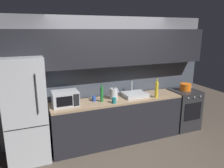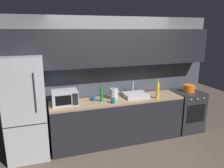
# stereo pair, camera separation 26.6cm
# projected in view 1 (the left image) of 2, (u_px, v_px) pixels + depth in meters

# --- Properties ---
(ground_plane) EXTENTS (10.00, 10.00, 0.00)m
(ground_plane) POSITION_uv_depth(u_px,v_px,m) (138.00, 164.00, 3.68)
(ground_plane) COLOR #4C4238
(back_wall) EXTENTS (4.40, 0.44, 2.50)m
(back_wall) POSITION_uv_depth(u_px,v_px,m) (112.00, 65.00, 4.38)
(back_wall) COLOR slate
(back_wall) RESTS_ON ground
(counter_run) EXTENTS (2.66, 0.60, 0.90)m
(counter_run) POSITION_uv_depth(u_px,v_px,m) (118.00, 120.00, 4.38)
(counter_run) COLOR black
(counter_run) RESTS_ON ground
(refrigerator) EXTENTS (0.68, 0.69, 1.82)m
(refrigerator) POSITION_uv_depth(u_px,v_px,m) (26.00, 110.00, 3.64)
(refrigerator) COLOR #ADAFB5
(refrigerator) RESTS_ON ground
(oven_range) EXTENTS (0.60, 0.62, 0.90)m
(oven_range) POSITION_uv_depth(u_px,v_px,m) (183.00, 109.00, 4.99)
(oven_range) COLOR #232326
(oven_range) RESTS_ON ground
(microwave) EXTENTS (0.46, 0.35, 0.27)m
(microwave) POSITION_uv_depth(u_px,v_px,m) (65.00, 98.00, 3.88)
(microwave) COLOR #A8AAAF
(microwave) RESTS_ON counter_run
(sink_basin) EXTENTS (0.48, 0.38, 0.30)m
(sink_basin) POSITION_uv_depth(u_px,v_px,m) (135.00, 94.00, 4.43)
(sink_basin) COLOR #ADAFB5
(sink_basin) RESTS_ON counter_run
(kettle) EXTENTS (0.19, 0.16, 0.24)m
(kettle) POSITION_uv_depth(u_px,v_px,m) (114.00, 94.00, 4.26)
(kettle) COLOR #B7BABF
(kettle) RESTS_ON counter_run
(wine_bottle_yellow) EXTENTS (0.07, 0.07, 0.39)m
(wine_bottle_yellow) POSITION_uv_depth(u_px,v_px,m) (157.00, 90.00, 4.33)
(wine_bottle_yellow) COLOR gold
(wine_bottle_yellow) RESTS_ON counter_run
(wine_bottle_green) EXTENTS (0.06, 0.06, 0.35)m
(wine_bottle_green) POSITION_uv_depth(u_px,v_px,m) (102.00, 94.00, 4.09)
(wine_bottle_green) COLOR #1E6B2D
(wine_bottle_green) RESTS_ON counter_run
(mug_teal) EXTENTS (0.08, 0.08, 0.11)m
(mug_teal) POSITION_uv_depth(u_px,v_px,m) (114.00, 100.00, 4.02)
(mug_teal) COLOR #19666B
(mug_teal) RESTS_ON counter_run
(mug_blue) EXTENTS (0.07, 0.07, 0.10)m
(mug_blue) POSITION_uv_depth(u_px,v_px,m) (94.00, 99.00, 4.14)
(mug_blue) COLOR #234299
(mug_blue) RESTS_ON counter_run
(cooking_pot) EXTENTS (0.25, 0.25, 0.16)m
(cooking_pot) POSITION_uv_depth(u_px,v_px,m) (185.00, 87.00, 4.87)
(cooking_pot) COLOR orange
(cooking_pot) RESTS_ON oven_range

